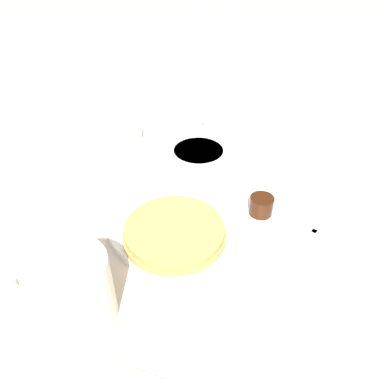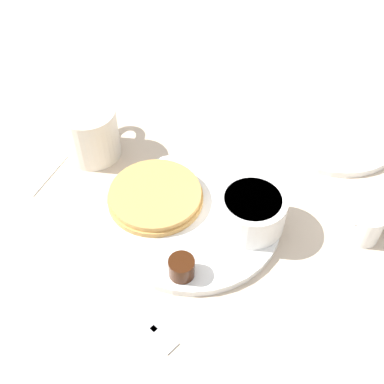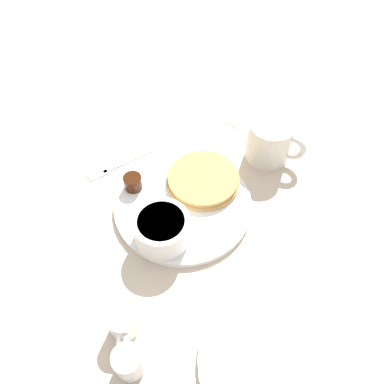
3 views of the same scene
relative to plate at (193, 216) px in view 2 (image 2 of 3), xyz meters
name	(u,v)px [view 2 (image 2 of 3)]	position (x,y,z in m)	size (l,w,h in m)	color
ground_plane	(193,219)	(0.00, 0.00, -0.01)	(4.00, 4.00, 0.00)	#C6B299
plate	(193,216)	(0.00, 0.00, 0.00)	(0.26, 0.26, 0.01)	white
pancake_stack	(155,196)	(-0.06, 0.02, 0.01)	(0.14, 0.14, 0.02)	tan
bowl	(252,208)	(0.08, 0.00, 0.03)	(0.10, 0.10, 0.05)	white
syrup_cup	(182,267)	(0.01, -0.10, 0.02)	(0.04, 0.04, 0.03)	#38190A
butter_ramekin	(261,224)	(0.10, -0.01, 0.02)	(0.04, 0.04, 0.04)	white
coffee_mug	(92,132)	(-0.19, 0.11, 0.04)	(0.09, 0.12, 0.09)	silver
creamer_pitcher_near	(367,226)	(0.25, 0.02, 0.02)	(0.06, 0.04, 0.05)	white
fork	(145,320)	(-0.03, -0.17, 0.00)	(0.13, 0.09, 0.00)	silver
napkin	(17,162)	(-0.31, 0.06, 0.00)	(0.16, 0.13, 0.00)	white
far_plate	(332,127)	(0.20, 0.25, 0.00)	(0.24, 0.24, 0.01)	white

